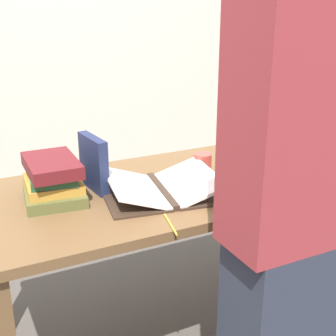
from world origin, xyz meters
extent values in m
cube|color=beige|center=(0.00, 1.83, 1.30)|extent=(8.00, 0.06, 2.60)
cube|color=brown|center=(0.00, 0.00, 0.75)|extent=(1.59, 0.72, 0.03)
cube|color=brown|center=(0.75, 0.31, 0.37)|extent=(0.06, 0.06, 0.73)
cube|color=#38281E|center=(-0.11, -0.07, 0.78)|extent=(0.08, 0.34, 0.02)
cube|color=#38281E|center=(-0.23, -0.05, 0.77)|extent=(0.26, 0.38, 0.01)
cube|color=#38281E|center=(0.01, -0.09, 0.77)|extent=(0.26, 0.38, 0.01)
cube|color=white|center=(-0.22, -0.05, 0.80)|extent=(0.24, 0.36, 0.07)
cube|color=white|center=(-0.01, -0.08, 0.80)|extent=(0.24, 0.36, 0.07)
cube|color=brown|center=(-0.49, 0.06, 0.79)|extent=(0.24, 0.29, 0.04)
cube|color=#BC8933|center=(-0.49, 0.06, 0.83)|extent=(0.21, 0.24, 0.04)
cube|color=#234C2D|center=(-0.49, 0.06, 0.86)|extent=(0.19, 0.24, 0.03)
cube|color=maroon|center=(-0.49, 0.06, 0.90)|extent=(0.18, 0.27, 0.05)
cube|color=#1E284C|center=(-0.33, 0.08, 0.87)|extent=(0.06, 0.19, 0.21)
cylinder|color=tan|center=(0.62, 0.09, 0.78)|extent=(0.11, 0.11, 0.02)
cylinder|color=tan|center=(0.62, 0.09, 0.94)|extent=(0.02, 0.02, 0.31)
cone|color=#285138|center=(0.62, 0.09, 1.14)|extent=(0.13, 0.13, 0.09)
cylinder|color=#B74238|center=(0.13, 0.04, 0.81)|extent=(0.07, 0.07, 0.09)
torus|color=#B74238|center=(0.11, 0.08, 0.81)|extent=(0.03, 0.05, 0.05)
cylinder|color=gold|center=(-0.20, -0.32, 0.77)|extent=(0.04, 0.15, 0.01)
cube|color=#9E3338|center=(-0.02, -0.67, 1.21)|extent=(0.36, 0.20, 0.73)
camera|label=1|loc=(-0.81, -1.54, 1.46)|focal=50.00mm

